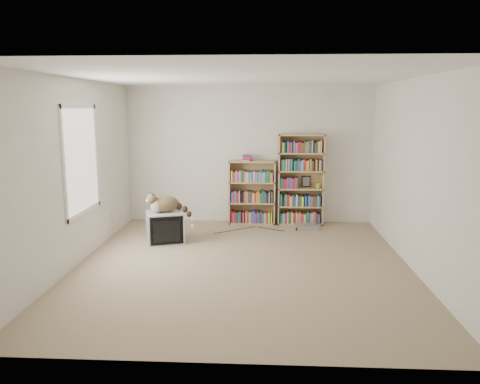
{
  "coord_description": "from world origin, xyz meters",
  "views": [
    {
      "loc": [
        0.29,
        -6.09,
        2.12
      ],
      "look_at": [
        -0.09,
        1.0,
        0.83
      ],
      "focal_mm": 35.0,
      "sensor_mm": 36.0,
      "label": 1
    }
  ],
  "objects_px": {
    "crt_tv": "(165,227)",
    "dvd_player": "(306,227)",
    "bookcase_tall": "(301,181)",
    "cat": "(169,206)",
    "bookcase_short": "(252,195)"
  },
  "relations": [
    {
      "from": "cat",
      "to": "bookcase_short",
      "type": "relative_size",
      "value": 0.67
    },
    {
      "from": "bookcase_tall",
      "to": "dvd_player",
      "type": "relative_size",
      "value": 4.2
    },
    {
      "from": "cat",
      "to": "dvd_player",
      "type": "bearing_deg",
      "value": -12.77
    },
    {
      "from": "crt_tv",
      "to": "dvd_player",
      "type": "relative_size",
      "value": 1.76
    },
    {
      "from": "bookcase_tall",
      "to": "bookcase_short",
      "type": "bearing_deg",
      "value": 179.87
    },
    {
      "from": "cat",
      "to": "dvd_player",
      "type": "distance_m",
      "value": 2.47
    },
    {
      "from": "crt_tv",
      "to": "bookcase_short",
      "type": "xyz_separation_m",
      "value": [
        1.35,
        1.31,
        0.29
      ]
    },
    {
      "from": "crt_tv",
      "to": "bookcase_short",
      "type": "bearing_deg",
      "value": 25.48
    },
    {
      "from": "crt_tv",
      "to": "cat",
      "type": "xyz_separation_m",
      "value": [
        0.07,
        0.01,
        0.34
      ]
    },
    {
      "from": "cat",
      "to": "bookcase_short",
      "type": "bearing_deg",
      "value": 11.2
    },
    {
      "from": "crt_tv",
      "to": "dvd_player",
      "type": "xyz_separation_m",
      "value": [
        2.32,
        0.89,
        -0.2
      ]
    },
    {
      "from": "bookcase_tall",
      "to": "crt_tv",
      "type": "bearing_deg",
      "value": -149.71
    },
    {
      "from": "crt_tv",
      "to": "bookcase_tall",
      "type": "height_order",
      "value": "bookcase_tall"
    },
    {
      "from": "crt_tv",
      "to": "cat",
      "type": "relative_size",
      "value": 0.88
    },
    {
      "from": "crt_tv",
      "to": "dvd_player",
      "type": "height_order",
      "value": "crt_tv"
    }
  ]
}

